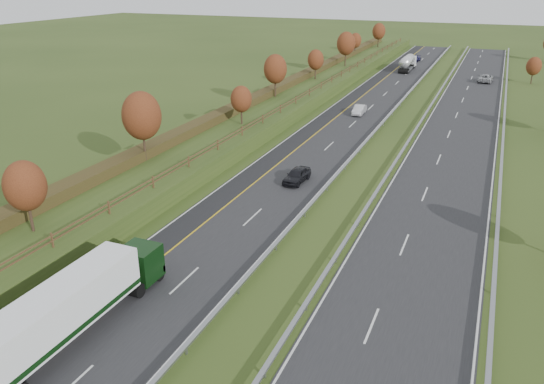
{
  "coord_description": "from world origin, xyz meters",
  "views": [
    {
      "loc": [
        20.32,
        -17.54,
        20.95
      ],
      "look_at": [
        2.57,
        24.52,
        2.2
      ],
      "focal_mm": 35.0,
      "sensor_mm": 36.0,
      "label": 1
    }
  ],
  "objects_px": {
    "box_lorry": "(68,309)",
    "car_small_far": "(416,59)",
    "road_tanker": "(408,62)",
    "car_oncoming": "(486,78)",
    "car_dark_near": "(297,175)",
    "car_silver_mid": "(359,110)"
  },
  "relations": [
    {
      "from": "car_silver_mid",
      "to": "car_small_far",
      "type": "xyz_separation_m",
      "value": [
        -0.53,
        61.29,
        -0.06
      ]
    },
    {
      "from": "car_silver_mid",
      "to": "road_tanker",
      "type": "bearing_deg",
      "value": 88.43
    },
    {
      "from": "car_dark_near",
      "to": "car_small_far",
      "type": "xyz_separation_m",
      "value": [
        -1.83,
        93.67,
        -0.1
      ]
    },
    {
      "from": "box_lorry",
      "to": "car_small_far",
      "type": "bearing_deg",
      "value": 89.33
    },
    {
      "from": "box_lorry",
      "to": "road_tanker",
      "type": "distance_m",
      "value": 109.31
    },
    {
      "from": "car_dark_near",
      "to": "car_small_far",
      "type": "bearing_deg",
      "value": 94.89
    },
    {
      "from": "box_lorry",
      "to": "car_dark_near",
      "type": "distance_m",
      "value": 30.96
    },
    {
      "from": "road_tanker",
      "to": "car_oncoming",
      "type": "xyz_separation_m",
      "value": [
        17.72,
        -8.51,
        -1.02
      ]
    },
    {
      "from": "road_tanker",
      "to": "car_small_far",
      "type": "height_order",
      "value": "road_tanker"
    },
    {
      "from": "box_lorry",
      "to": "car_oncoming",
      "type": "height_order",
      "value": "box_lorry"
    },
    {
      "from": "box_lorry",
      "to": "road_tanker",
      "type": "bearing_deg",
      "value": 89.03
    },
    {
      "from": "box_lorry",
      "to": "car_dark_near",
      "type": "xyz_separation_m",
      "value": [
        3.29,
        30.75,
        -1.51
      ]
    },
    {
      "from": "car_dark_near",
      "to": "road_tanker",
      "type": "bearing_deg",
      "value": 94.82
    },
    {
      "from": "box_lorry",
      "to": "car_oncoming",
      "type": "xyz_separation_m",
      "value": [
        19.57,
        100.78,
        -1.49
      ]
    },
    {
      "from": "box_lorry",
      "to": "car_silver_mid",
      "type": "xyz_separation_m",
      "value": [
        2.0,
        63.13,
        -1.55
      ]
    },
    {
      "from": "car_dark_near",
      "to": "car_small_far",
      "type": "relative_size",
      "value": 0.98
    },
    {
      "from": "road_tanker",
      "to": "car_oncoming",
      "type": "bearing_deg",
      "value": -25.66
    },
    {
      "from": "road_tanker",
      "to": "car_dark_near",
      "type": "relative_size",
      "value": 2.45
    },
    {
      "from": "road_tanker",
      "to": "car_oncoming",
      "type": "relative_size",
      "value": 1.94
    },
    {
      "from": "car_silver_mid",
      "to": "car_small_far",
      "type": "bearing_deg",
      "value": 88.75
    },
    {
      "from": "car_oncoming",
      "to": "car_silver_mid",
      "type": "bearing_deg",
      "value": 68.6
    },
    {
      "from": "road_tanker",
      "to": "car_silver_mid",
      "type": "relative_size",
      "value": 2.49
    }
  ]
}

